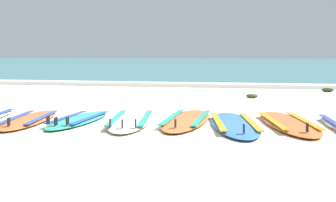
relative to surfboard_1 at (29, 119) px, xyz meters
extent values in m
plane|color=beige|center=(1.73, -0.19, -0.04)|extent=(80.00, 80.00, 0.00)
cube|color=teal|center=(1.73, 37.53, 0.01)|extent=(80.00, 60.00, 0.10)
cube|color=white|center=(1.73, 7.94, 0.02)|extent=(80.00, 0.81, 0.11)
ellipsoid|color=orange|center=(0.00, 0.00, 0.00)|extent=(0.92, 2.25, 0.07)
cube|color=#334CB2|center=(-0.19, -0.03, 0.04)|extent=(0.34, 1.52, 0.01)
cube|color=#334CB2|center=(0.19, 0.04, 0.04)|extent=(0.34, 1.52, 0.01)
cube|color=black|center=(0.15, -0.84, 0.09)|extent=(0.03, 0.09, 0.11)
ellipsoid|color=#2DB793|center=(0.74, 0.14, 0.00)|extent=(0.52, 2.06, 0.07)
cube|color=#334CB2|center=(0.55, 0.14, 0.04)|extent=(0.08, 1.44, 0.01)
cube|color=#334CB2|center=(0.92, 0.14, 0.04)|extent=(0.08, 1.44, 0.01)
cube|color=black|center=(0.74, -0.66, 0.09)|extent=(0.01, 0.09, 0.11)
cube|color=black|center=(0.60, -0.60, 0.09)|extent=(0.01, 0.09, 0.11)
cube|color=black|center=(0.88, -0.60, 0.09)|extent=(0.01, 0.09, 0.11)
ellipsoid|color=silver|center=(1.53, 0.24, 0.00)|extent=(1.01, 2.51, 0.07)
cube|color=teal|center=(1.31, 0.20, 0.04)|extent=(0.37, 1.70, 0.01)
cube|color=teal|center=(1.74, 0.28, 0.04)|extent=(0.37, 1.70, 0.01)
cube|color=black|center=(1.69, -0.70, 0.09)|extent=(0.03, 0.09, 0.11)
cube|color=black|center=(1.51, -0.67, 0.09)|extent=(0.03, 0.09, 0.11)
cube|color=black|center=(1.84, -0.61, 0.09)|extent=(0.03, 0.09, 0.11)
ellipsoid|color=orange|center=(2.34, 0.46, 0.00)|extent=(0.66, 2.48, 0.07)
cube|color=teal|center=(2.11, 0.46, 0.04)|extent=(0.11, 1.73, 0.01)
cube|color=teal|center=(2.56, 0.46, 0.04)|extent=(0.11, 1.73, 0.01)
cube|color=black|center=(2.35, -0.50, 0.09)|extent=(0.01, 0.09, 0.11)
ellipsoid|color=#3875CC|center=(3.07, 0.18, 0.00)|extent=(1.09, 2.60, 0.07)
cube|color=gold|center=(2.84, 0.13, 0.04)|extent=(0.42, 1.76, 0.01)
cube|color=gold|center=(3.29, 0.22, 0.04)|extent=(0.42, 1.76, 0.01)
cube|color=black|center=(3.25, -0.79, 0.09)|extent=(0.03, 0.09, 0.11)
ellipsoid|color=orange|center=(3.82, 0.44, 0.00)|extent=(1.12, 2.61, 0.07)
cube|color=gold|center=(3.59, 0.40, 0.04)|extent=(0.44, 1.76, 0.01)
cube|color=gold|center=(4.04, 0.49, 0.04)|extent=(0.44, 1.76, 0.01)
cube|color=black|center=(4.01, -0.53, 0.09)|extent=(0.03, 0.09, 0.11)
cube|color=#334CB2|center=(4.43, 0.35, 0.04)|extent=(0.24, 1.63, 0.01)
ellipsoid|color=#384723|center=(3.16, 4.59, 0.01)|extent=(0.26, 0.21, 0.09)
ellipsoid|color=#2D381E|center=(5.06, 6.71, 0.02)|extent=(0.31, 0.25, 0.11)
camera|label=1|loc=(3.54, -6.65, 1.02)|focal=51.72mm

